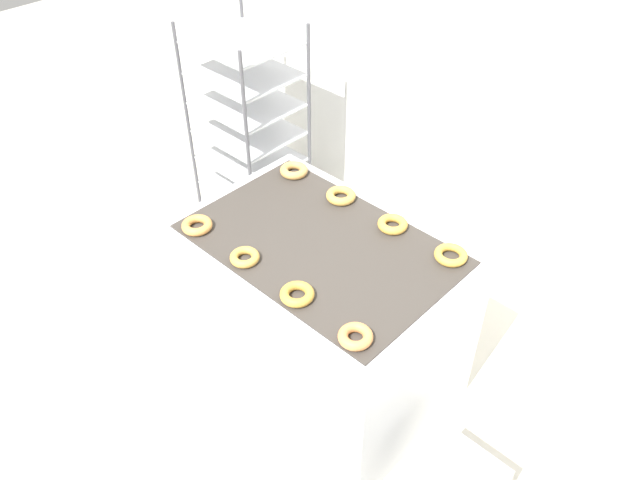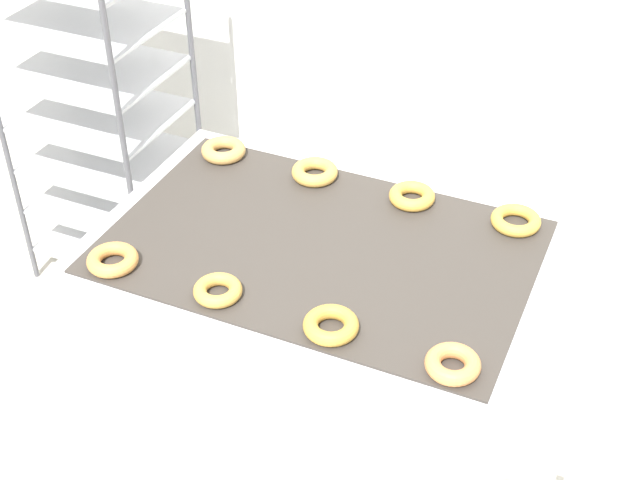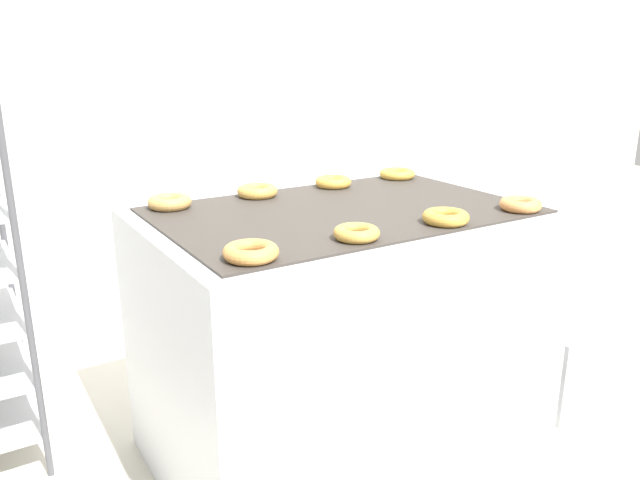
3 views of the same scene
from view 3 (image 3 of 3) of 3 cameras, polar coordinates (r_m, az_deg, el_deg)
wall_back at (r=3.40m, az=-11.57°, el=14.67°), size 8.00×0.05×2.80m
fryer_machine at (r=2.37m, az=1.94°, el=-8.70°), size 1.38×0.94×0.98m
glaze_bin at (r=3.02m, az=20.75°, el=-10.28°), size 0.35×0.36×0.38m
donut_near_left at (r=1.67m, az=-6.33°, el=-1.09°), size 0.15×0.15×0.04m
donut_near_midleft at (r=1.85m, az=3.36°, el=0.65°), size 0.14×0.14×0.04m
donut_near_midright at (r=2.06m, az=11.42°, el=2.07°), size 0.15×0.15×0.04m
donut_near_right at (r=2.29m, az=17.86°, el=3.12°), size 0.14×0.14×0.04m
donut_far_left at (r=2.28m, az=-13.58°, el=3.40°), size 0.15×0.15×0.04m
donut_far_midleft at (r=2.40m, az=-5.75°, el=4.49°), size 0.16×0.16×0.04m
donut_far_midright at (r=2.57m, az=1.22°, el=5.35°), size 0.15×0.15×0.04m
donut_far_right at (r=2.77m, az=7.07°, el=6.03°), size 0.16×0.16×0.04m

